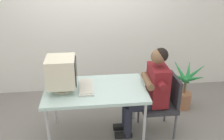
{
  "coord_description": "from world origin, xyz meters",
  "views": [
    {
      "loc": [
        -0.07,
        -2.68,
        2.22
      ],
      "look_at": [
        0.22,
        0.0,
        0.99
      ],
      "focal_mm": 38.33,
      "sensor_mm": 36.0,
      "label": 1
    }
  ],
  "objects_px": {
    "desk": "(95,92)",
    "crt_monitor": "(62,72)",
    "potted_plant": "(185,88)",
    "keyboard": "(86,87)",
    "office_chair": "(162,101)",
    "person_seated": "(150,89)"
  },
  "relations": [
    {
      "from": "desk",
      "to": "keyboard",
      "type": "height_order",
      "value": "keyboard"
    },
    {
      "from": "crt_monitor",
      "to": "office_chair",
      "type": "bearing_deg",
      "value": 0.23
    },
    {
      "from": "crt_monitor",
      "to": "potted_plant",
      "type": "xyz_separation_m",
      "value": [
        1.85,
        0.54,
        -0.64
      ]
    },
    {
      "from": "keyboard",
      "to": "desk",
      "type": "bearing_deg",
      "value": -14.98
    },
    {
      "from": "desk",
      "to": "crt_monitor",
      "type": "xyz_separation_m",
      "value": [
        -0.4,
        0.0,
        0.3
      ]
    },
    {
      "from": "keyboard",
      "to": "office_chair",
      "type": "height_order",
      "value": "office_chair"
    },
    {
      "from": "crt_monitor",
      "to": "person_seated",
      "type": "bearing_deg",
      "value": 0.27
    },
    {
      "from": "desk",
      "to": "office_chair",
      "type": "bearing_deg",
      "value": 0.39
    },
    {
      "from": "desk",
      "to": "potted_plant",
      "type": "relative_size",
      "value": 1.65
    },
    {
      "from": "desk",
      "to": "person_seated",
      "type": "distance_m",
      "value": 0.72
    },
    {
      "from": "desk",
      "to": "keyboard",
      "type": "xyz_separation_m",
      "value": [
        -0.12,
        0.03,
        0.07
      ]
    },
    {
      "from": "office_chair",
      "to": "person_seated",
      "type": "height_order",
      "value": "person_seated"
    },
    {
      "from": "office_chair",
      "to": "person_seated",
      "type": "relative_size",
      "value": 0.68
    },
    {
      "from": "desk",
      "to": "office_chair",
      "type": "height_order",
      "value": "office_chair"
    },
    {
      "from": "desk",
      "to": "crt_monitor",
      "type": "height_order",
      "value": "crt_monitor"
    },
    {
      "from": "desk",
      "to": "crt_monitor",
      "type": "relative_size",
      "value": 2.95
    },
    {
      "from": "desk",
      "to": "crt_monitor",
      "type": "bearing_deg",
      "value": 179.88
    },
    {
      "from": "crt_monitor",
      "to": "keyboard",
      "type": "bearing_deg",
      "value": 5.97
    },
    {
      "from": "crt_monitor",
      "to": "potted_plant",
      "type": "distance_m",
      "value": 2.03
    },
    {
      "from": "office_chair",
      "to": "person_seated",
      "type": "distance_m",
      "value": 0.27
    },
    {
      "from": "office_chair",
      "to": "person_seated",
      "type": "xyz_separation_m",
      "value": [
        -0.19,
        -0.0,
        0.19
      ]
    },
    {
      "from": "desk",
      "to": "potted_plant",
      "type": "distance_m",
      "value": 1.59
    }
  ]
}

